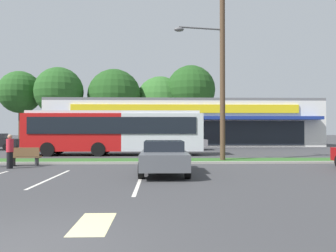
{
  "coord_description": "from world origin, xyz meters",
  "views": [
    {
      "loc": [
        2.26,
        -4.85,
        1.83
      ],
      "look_at": [
        2.91,
        18.1,
        2.15
      ],
      "focal_mm": 34.42,
      "sensor_mm": 36.0,
      "label": 1
    }
  ],
  "objects": [
    {
      "name": "grass_median",
      "position": [
        0.0,
        14.0,
        0.06
      ],
      "size": [
        56.0,
        2.2,
        0.12
      ],
      "primitive_type": "cube",
      "color": "#2D5B23",
      "rests_on": "ground_plane"
    },
    {
      "name": "curb_lip",
      "position": [
        0.0,
        12.78,
        0.06
      ],
      "size": [
        56.0,
        0.24,
        0.12
      ],
      "primitive_type": "cube",
      "color": "#99968C",
      "rests_on": "ground_plane"
    },
    {
      "name": "parking_stripe_1",
      "position": [
        -1.85,
        7.56,
        0.0
      ],
      "size": [
        0.12,
        4.8,
        0.01
      ],
      "primitive_type": "cube",
      "color": "silver",
      "rests_on": "ground_plane"
    },
    {
      "name": "parking_stripe_2",
      "position": [
        1.56,
        6.44,
        0.0
      ],
      "size": [
        0.12,
        4.8,
        0.01
      ],
      "primitive_type": "cube",
      "color": "silver",
      "rests_on": "ground_plane"
    },
    {
      "name": "lot_arrow",
      "position": [
        0.98,
        1.52,
        0.0
      ],
      "size": [
        0.7,
        1.6,
        0.01
      ],
      "primitive_type": "cube",
      "color": "beige",
      "rests_on": "ground_plane"
    },
    {
      "name": "storefront_building",
      "position": [
        5.18,
        36.39,
        2.71
      ],
      "size": [
        31.1,
        14.12,
        5.42
      ],
      "color": "silver",
      "rests_on": "ground_plane"
    },
    {
      "name": "tree_far_left",
      "position": [
        -18.95,
        44.82,
        7.66
      ],
      "size": [
        6.43,
        6.43,
        10.89
      ],
      "color": "#473323",
      "rests_on": "ground_plane"
    },
    {
      "name": "tree_left",
      "position": [
        -12.48,
        42.9,
        7.57
      ],
      "size": [
        7.1,
        7.1,
        11.13
      ],
      "color": "#473323",
      "rests_on": "ground_plane"
    },
    {
      "name": "tree_mid_left",
      "position": [
        -4.59,
        44.64,
        7.15
      ],
      "size": [
        8.13,
        8.13,
        11.22
      ],
      "color": "#473323",
      "rests_on": "ground_plane"
    },
    {
      "name": "tree_mid",
      "position": [
        2.48,
        46.99,
        6.59
      ],
      "size": [
        7.85,
        7.85,
        10.53
      ],
      "color": "#473323",
      "rests_on": "ground_plane"
    },
    {
      "name": "tree_mid_right",
      "position": [
        7.29,
        45.53,
        8.22
      ],
      "size": [
        7.63,
        7.63,
        12.05
      ],
      "color": "#473323",
      "rests_on": "ground_plane"
    },
    {
      "name": "utility_pole",
      "position": [
        5.83,
        13.7,
        5.71
      ],
      "size": [
        3.11,
        2.39,
        10.71
      ],
      "color": "#4C3826",
      "rests_on": "ground_plane"
    },
    {
      "name": "city_bus",
      "position": [
        -1.01,
        19.09,
        1.77
      ],
      "size": [
        12.98,
        2.76,
        3.25
      ],
      "rotation": [
        0.0,
        0.0,
        -0.01
      ],
      "color": "#B71414",
      "rests_on": "ground_plane"
    },
    {
      "name": "bus_stop_bench",
      "position": [
        -4.7,
        12.02,
        0.5
      ],
      "size": [
        1.6,
        0.45,
        0.95
      ],
      "rotation": [
        0.0,
        0.0,
        3.14
      ],
      "color": "brown",
      "rests_on": "ground_plane"
    },
    {
      "name": "car_1",
      "position": [
        -5.87,
        24.14,
        0.77
      ],
      "size": [
        4.74,
        1.99,
        1.46
      ],
      "rotation": [
        0.0,
        0.0,
        3.14
      ],
      "color": "#0C3F1E",
      "rests_on": "ground_plane"
    },
    {
      "name": "car_2",
      "position": [
        4.49,
        25.26,
        0.73
      ],
      "size": [
        4.4,
        1.99,
        1.38
      ],
      "color": "slate",
      "rests_on": "ground_plane"
    },
    {
      "name": "car_5",
      "position": [
        2.47,
        8.92,
        0.73
      ],
      "size": [
        1.99,
        4.77,
        1.38
      ],
      "rotation": [
        0.0,
        0.0,
        -1.57
      ],
      "color": "#515459",
      "rests_on": "ground_plane"
    },
    {
      "name": "pedestrian_by_pole",
      "position": [
        -4.92,
        10.85,
        0.82
      ],
      "size": [
        0.33,
        0.33,
        1.64
      ],
      "rotation": [
        0.0,
        0.0,
        3.32
      ],
      "color": "black",
      "rests_on": "ground_plane"
    }
  ]
}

